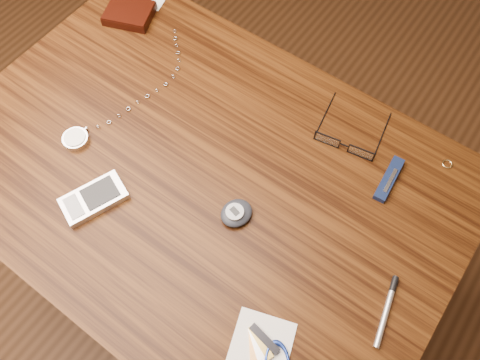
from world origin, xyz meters
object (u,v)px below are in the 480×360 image
(pda_phone, at_px, (94,198))
(silver_pen, at_px, (388,305))
(notepad_keys, at_px, (269,355))
(pocket_watch, at_px, (81,135))
(pedometer, at_px, (236,213))
(wallet_and_card, at_px, (130,13))
(desk, at_px, (203,192))
(eyeglasses, at_px, (345,144))
(pocket_knife, at_px, (389,179))

(pda_phone, relative_size, silver_pen, 1.05)
(pda_phone, distance_m, silver_pen, 0.55)
(pda_phone, relative_size, notepad_keys, 0.95)
(pocket_watch, xyz_separation_m, pedometer, (0.35, 0.04, 0.00))
(pocket_watch, distance_m, notepad_keys, 0.55)
(wallet_and_card, bearing_deg, desk, -30.65)
(desk, xyz_separation_m, wallet_and_card, (-0.38, 0.23, 0.11))
(eyeglasses, relative_size, silver_pen, 1.18)
(wallet_and_card, bearing_deg, pocket_knife, -2.93)
(desk, relative_size, pocket_watch, 2.70)
(pocket_watch, xyz_separation_m, silver_pen, (0.66, 0.06, -0.00))
(pocket_knife, height_order, silver_pen, pocket_knife)
(pda_phone, xyz_separation_m, pedometer, (0.23, 0.13, 0.00))
(eyeglasses, height_order, notepad_keys, eyeglasses)
(wallet_and_card, distance_m, pda_phone, 0.47)
(desk, distance_m, pocket_watch, 0.27)
(desk, distance_m, silver_pen, 0.43)
(desk, distance_m, wallet_and_card, 0.46)
(desk, xyz_separation_m, silver_pen, (0.42, -0.02, 0.11))
(pda_phone, distance_m, notepad_keys, 0.42)
(pocket_watch, relative_size, notepad_keys, 2.66)
(eyeglasses, relative_size, notepad_keys, 1.06)
(wallet_and_card, relative_size, pda_phone, 1.19)
(eyeglasses, bearing_deg, wallet_and_card, 178.15)
(wallet_and_card, relative_size, eyeglasses, 1.07)
(notepad_keys, height_order, silver_pen, same)
(eyeglasses, xyz_separation_m, notepad_keys, (0.10, -0.41, -0.01))
(wallet_and_card, xyz_separation_m, pda_phone, (0.26, -0.39, -0.00))
(notepad_keys, bearing_deg, pocket_watch, 167.01)
(pocket_knife, bearing_deg, eyeglasses, 171.23)
(eyeglasses, height_order, pocket_watch, eyeglasses)
(eyeglasses, bearing_deg, pocket_knife, -8.77)
(desk, distance_m, pocket_knife, 0.38)
(pocket_watch, xyz_separation_m, notepad_keys, (0.54, -0.12, -0.00))
(desk, xyz_separation_m, pocket_knife, (0.31, 0.19, 0.11))
(desk, height_order, pda_phone, pda_phone)
(desk, bearing_deg, wallet_and_card, 149.35)
(pda_phone, bearing_deg, notepad_keys, -5.04)
(wallet_and_card, relative_size, notepad_keys, 1.13)
(pda_phone, bearing_deg, eyeglasses, 49.56)
(silver_pen, bearing_deg, pedometer, -177.33)
(silver_pen, bearing_deg, eyeglasses, 133.15)
(desk, bearing_deg, pedometer, -17.97)
(wallet_and_card, bearing_deg, pocket_watch, -64.88)
(desk, xyz_separation_m, pda_phone, (-0.12, -0.17, 0.11))
(pda_phone, relative_size, pedometer, 1.82)
(pocket_watch, height_order, pedometer, pedometer)
(pda_phone, bearing_deg, pocket_watch, 144.05)
(pocket_watch, bearing_deg, wallet_and_card, 115.12)
(eyeglasses, distance_m, pocket_knife, 0.11)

